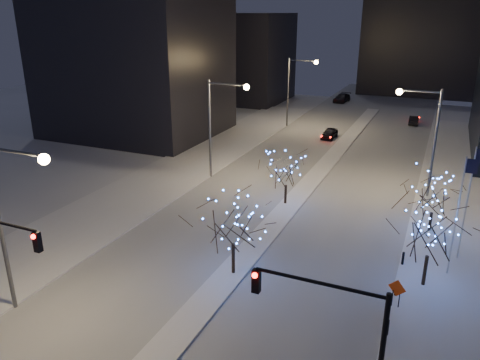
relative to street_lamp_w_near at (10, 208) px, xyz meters
The scene contains 21 objects.
road 34.80m from the street_lamp_w_near, 74.85° to the left, with size 20.00×130.00×0.02m, color #AFB4BF.
median 30.09m from the street_lamp_w_near, 72.30° to the left, with size 2.00×80.00×0.15m, color silver.
east_sidewalk 30.63m from the street_lamp_w_near, 36.94° to the left, with size 10.00×90.00×0.15m, color silver.
west_sidewalk 19.77m from the street_lamp_w_near, 105.71° to the left, with size 8.00×90.00×0.15m, color silver.
filler_west_near 42.87m from the street_lamp_w_near, 116.64° to the left, with size 22.00×18.00×24.00m, color black.
filler_west_far 70.12m from the street_lamp_w_near, 104.09° to the left, with size 18.00×16.00×16.00m, color black.
street_lamp_w_near is the anchor object (origin of this frame).
street_lamp_w_mid 25.00m from the street_lamp_w_near, 90.00° to the left, with size 4.40×0.56×10.00m.
street_lamp_w_far 50.00m from the street_lamp_w_near, 90.00° to the left, with size 4.40×0.56×10.00m.
street_lamp_east 33.85m from the street_lamp_w_near, 55.81° to the left, with size 3.90×0.56×10.00m.
traffic_signal_east 17.99m from the street_lamp_w_near, ahead, with size 5.26×0.43×7.00m.
flagpoles 27.07m from the street_lamp_w_near, 34.36° to the left, with size 1.35×2.60×8.00m.
bollards 21.57m from the street_lamp_w_near, 22.69° to the left, with size 0.16×12.16×0.90m.
car_near 46.37m from the street_lamp_w_near, 81.89° to the left, with size 1.62×4.02×1.37m, color black.
car_mid 61.59m from the street_lamp_w_near, 74.60° to the left, with size 1.35×3.87×1.28m, color black.
car_far 73.45m from the street_lamp_w_near, 88.29° to the left, with size 2.15×5.28×1.53m, color #222227.
holiday_tree_median_near 12.68m from the street_lamp_w_near, 42.81° to the left, with size 4.40×4.40×5.62m.
holiday_tree_median_far 22.89m from the street_lamp_w_near, 68.14° to the left, with size 4.75×4.75×4.90m.
holiday_tree_plaza_near 23.93m from the street_lamp_w_near, 30.09° to the left, with size 4.84×4.84×5.91m.
holiday_tree_plaza_far 29.10m from the street_lamp_w_near, 44.79° to the left, with size 4.61×4.61×4.78m.
construction_sign 21.80m from the street_lamp_w_near, 24.55° to the left, with size 1.03×0.38×1.76m.
Camera 1 is at (11.37, -13.89, 16.27)m, focal length 35.00 mm.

